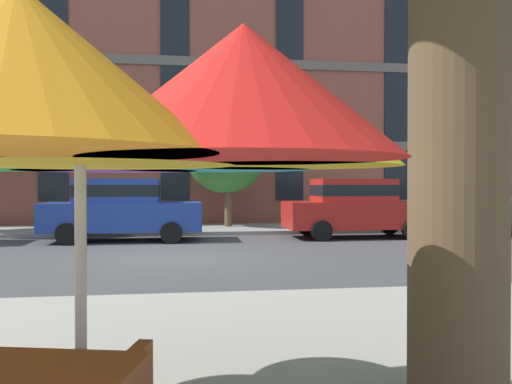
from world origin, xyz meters
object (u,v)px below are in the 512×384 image
(street_tree_middle, at_px, (223,146))
(sedan_red, at_px, (356,206))
(patio_umbrella, at_px, (80,112))
(sedan_blue, at_px, (121,208))

(street_tree_middle, bearing_deg, sedan_red, -42.82)
(sedan_red, relative_size, patio_umbrella, 1.30)
(patio_umbrella, bearing_deg, sedan_blue, 95.11)
(sedan_blue, bearing_deg, patio_umbrella, -84.89)
(sedan_blue, height_order, street_tree_middle, street_tree_middle)
(sedan_red, bearing_deg, sedan_blue, 180.00)
(street_tree_middle, xyz_separation_m, patio_umbrella, (-2.06, -16.17, -1.03))
(sedan_red, bearing_deg, street_tree_middle, 137.18)
(street_tree_middle, bearing_deg, sedan_blue, -132.57)
(sedan_blue, relative_size, street_tree_middle, 0.95)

